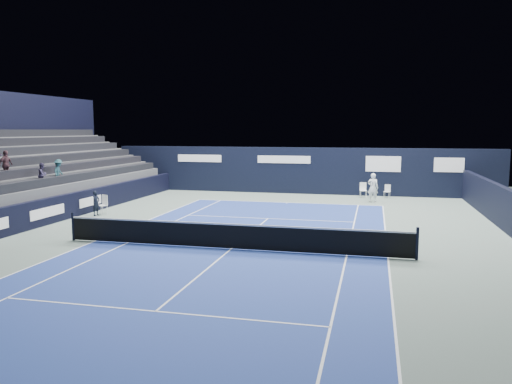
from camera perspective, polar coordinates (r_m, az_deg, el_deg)
ground at (r=20.01m, az=-1.25°, el=-5.24°), size 48.00×48.00×0.00m
court_surface at (r=18.13m, az=-2.86°, el=-6.54°), size 10.97×23.77×0.01m
enclosure_wall_right at (r=23.81m, az=26.73°, el=-1.81°), size 0.30×22.00×1.80m
folding_chair_back_a at (r=32.50m, az=12.15°, el=0.35°), size 0.48×0.47×0.95m
folding_chair_back_b at (r=32.69m, az=14.77°, el=0.20°), size 0.45×0.44×0.84m
line_judge_chair at (r=26.61m, az=-17.07°, el=-1.24°), size 0.57×0.56×0.98m
line_judge at (r=26.24m, az=-17.81°, el=-1.23°), size 0.39×0.51×1.26m
court_markings at (r=18.13m, az=-2.86°, el=-6.52°), size 11.03×23.83×0.00m
tennis_net at (r=18.02m, az=-2.87°, el=-4.98°), size 12.90×0.10×1.10m
back_sponsor_wall at (r=33.88m, az=4.96°, el=2.47°), size 26.00×0.63×3.10m
side_barrier_left at (r=27.31m, az=-18.71°, el=-1.01°), size 0.33×22.00×1.20m
spectator_stand at (r=30.14m, az=-23.89°, el=2.08°), size 6.00×18.00×6.40m
tennis_player at (r=30.47m, az=13.21°, el=0.50°), size 0.70×0.88×1.73m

